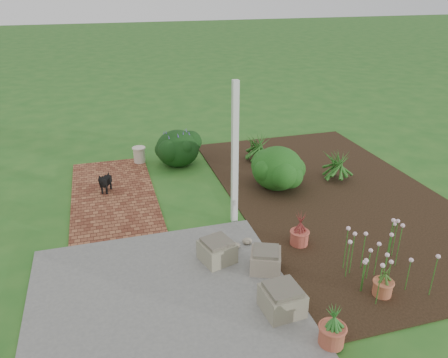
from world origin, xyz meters
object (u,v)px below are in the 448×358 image
object	(u,v)px
cream_ceramic_urn	(139,155)
evergreen_shrub	(277,167)
stone_trough_near	(282,301)
black_dog	(105,181)

from	to	relation	value
cream_ceramic_urn	evergreen_shrub	world-z (taller)	evergreen_shrub
stone_trough_near	black_dog	world-z (taller)	black_dog
black_dog	stone_trough_near	bearing A→B (deg)	-39.78
stone_trough_near	evergreen_shrub	size ratio (longest dim) A/B	0.47
evergreen_shrub	cream_ceramic_urn	bearing A→B (deg)	140.37
stone_trough_near	evergreen_shrub	xyz separation A→B (m)	(1.35, 3.44, 0.27)
black_dog	cream_ceramic_urn	world-z (taller)	black_dog
stone_trough_near	evergreen_shrub	bearing A→B (deg)	68.56
stone_trough_near	cream_ceramic_urn	xyz separation A→B (m)	(-1.19, 5.55, 0.02)
black_dog	evergreen_shrub	size ratio (longest dim) A/B	0.42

